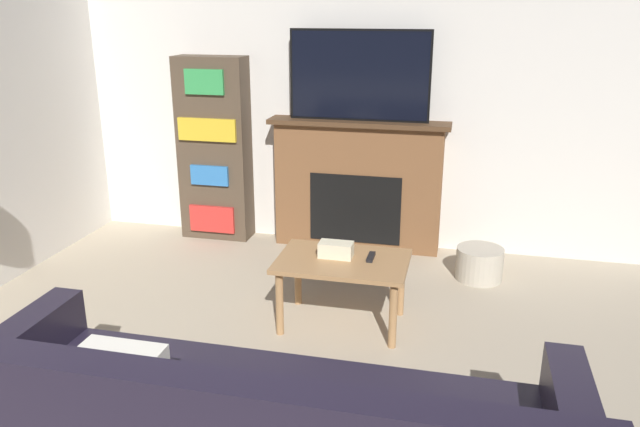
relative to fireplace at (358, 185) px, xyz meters
The scene contains 8 objects.
wall_back 0.81m from the fireplace, 130.68° to the left, with size 5.73×0.06×2.70m.
fireplace is the anchor object (origin of this frame).
tv 0.92m from the fireplace, 90.00° to the right, with size 1.16×0.03×0.73m.
coffee_table 1.46m from the fireplace, 83.81° to the right, with size 0.85×0.57×0.47m.
tissue_box 1.41m from the fireplace, 85.73° to the right, with size 0.22×0.12×0.10m.
remote_control 1.43m from the fireplace, 76.47° to the right, with size 0.04×0.15×0.02m.
bookshelf 1.32m from the fireplace, behind, with size 0.62×0.29×1.63m.
storage_basket 1.23m from the fireplace, 24.24° to the right, with size 0.36×0.36×0.25m.
Camera 1 is at (0.99, -1.30, 2.02)m, focal length 35.00 mm.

